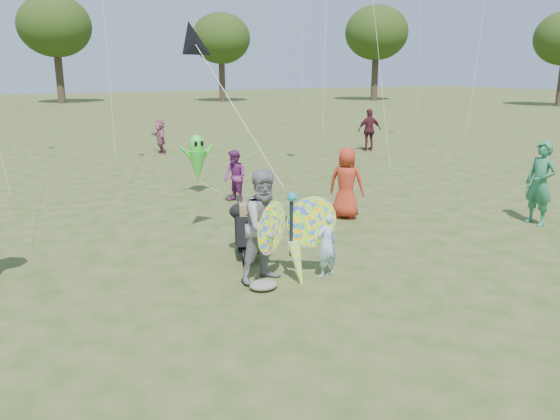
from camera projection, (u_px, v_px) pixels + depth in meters
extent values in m
plane|color=#51592B|center=(333.00, 294.00, 8.97)|extent=(160.00, 160.00, 0.00)
imported|color=#A0C4E3|center=(327.00, 245.00, 9.57)|extent=(0.46, 0.33, 1.19)
imported|color=gray|center=(266.00, 226.00, 9.29)|extent=(1.08, 0.92, 1.97)
ellipsoid|color=slate|center=(264.00, 285.00, 9.13)|extent=(0.49, 0.40, 0.16)
imported|color=#AB301B|center=(346.00, 183.00, 13.31)|extent=(0.99, 1.00, 1.75)
imported|color=#78286C|center=(235.00, 177.00, 14.83)|extent=(0.70, 0.81, 1.45)
imported|color=#2A714D|center=(540.00, 183.00, 12.71)|extent=(0.48, 0.73, 1.98)
imported|color=#4D1923|center=(369.00, 130.00, 24.24)|extent=(1.15, 0.66, 1.85)
imported|color=#A65F72|center=(160.00, 137.00, 23.44)|extent=(0.47, 1.37, 1.47)
cube|color=black|center=(248.00, 230.00, 10.55)|extent=(0.73, 0.97, 0.71)
cube|color=black|center=(248.00, 247.00, 10.64)|extent=(0.62, 0.78, 0.10)
ellipsoid|color=black|center=(242.00, 211.00, 10.68)|extent=(0.51, 0.45, 0.33)
cylinder|color=black|center=(244.00, 257.00, 10.25)|extent=(0.15, 0.30, 0.30)
cylinder|color=black|center=(267.00, 253.00, 10.46)|extent=(0.15, 0.30, 0.30)
cylinder|color=black|center=(239.00, 245.00, 11.05)|extent=(0.12, 0.22, 0.22)
cylinder|color=black|center=(258.00, 215.00, 10.03)|extent=(0.42, 0.18, 0.03)
cube|color=#9E7B4C|center=(248.00, 211.00, 10.41)|extent=(0.41, 0.38, 0.26)
ellipsoid|color=#F84327|center=(272.00, 228.00, 9.09)|extent=(0.98, 0.71, 1.24)
ellipsoid|color=#F84327|center=(311.00, 223.00, 9.43)|extent=(0.98, 0.71, 1.24)
cylinder|color=black|center=(291.00, 228.00, 9.29)|extent=(0.06, 0.06, 1.00)
cone|color=#F84327|center=(298.00, 267.00, 9.33)|extent=(0.36, 0.49, 0.93)
sphere|color=teal|center=(292.00, 197.00, 9.13)|extent=(0.16, 0.16, 0.16)
cone|color=black|center=(195.00, 43.00, 9.92)|extent=(0.89, 0.62, 0.81)
cylinder|color=silver|center=(238.00, 114.00, 9.66)|extent=(0.91, 1.81, 2.46)
cone|color=#39D732|center=(198.00, 167.00, 15.90)|extent=(0.56, 0.56, 0.95)
ellipsoid|color=#39D732|center=(197.00, 145.00, 15.74)|extent=(0.44, 0.39, 0.57)
ellipsoid|color=black|center=(196.00, 144.00, 15.53)|extent=(0.10, 0.05, 0.17)
ellipsoid|color=black|center=(202.00, 143.00, 15.61)|extent=(0.10, 0.05, 0.17)
cylinder|color=#39D732|center=(187.00, 154.00, 15.67)|extent=(0.43, 0.10, 0.49)
cylinder|color=#39D732|center=(207.00, 153.00, 15.94)|extent=(0.43, 0.10, 0.49)
cylinder|color=silver|center=(210.00, 187.00, 16.02)|extent=(0.61, 0.41, 0.41)
cylinder|color=#3A2D21|center=(60.00, 81.00, 56.46)|extent=(0.77, 0.77, 4.62)
ellipsoid|color=#2B4214|center=(55.00, 26.00, 55.09)|extent=(7.26, 7.26, 6.17)
cylinder|color=#3A2D21|center=(222.00, 83.00, 59.41)|extent=(0.66, 0.67, 3.99)
ellipsoid|color=#2B4214|center=(221.00, 38.00, 58.23)|extent=(6.27, 6.27, 5.33)
cylinder|color=#3A2D21|center=(374.00, 81.00, 61.38)|extent=(0.73, 0.73, 4.41)
ellipsoid|color=#2B4214|center=(377.00, 33.00, 60.08)|extent=(6.93, 6.93, 5.89)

